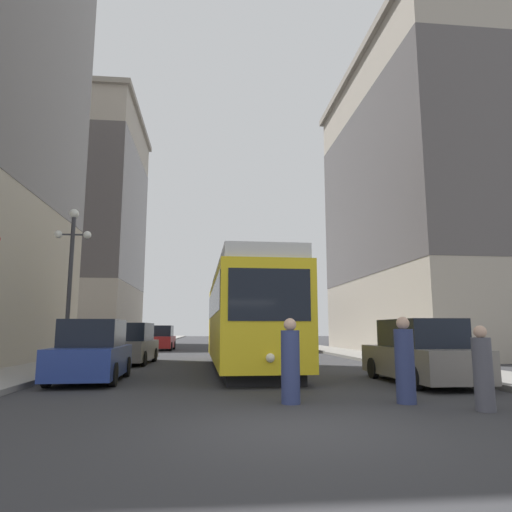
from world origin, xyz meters
TOP-DOWN VIEW (x-y plane):
  - ground_plane at (0.00, 0.00)m, footprint 200.00×200.00m
  - sidewalk_left at (-7.38, 40.00)m, footprint 2.63×120.00m
  - sidewalk_right at (7.38, 40.00)m, footprint 2.63×120.00m
  - streetcar at (0.16, 11.04)m, footprint 2.85×12.74m
  - transit_bus at (3.57, 29.56)m, footprint 3.05×13.03m
  - parked_car_left_near at (-4.77, 28.36)m, footprint 1.96×4.28m
  - parked_car_left_mid at (-4.77, 14.30)m, footprint 2.06×4.62m
  - parked_car_right_far at (4.77, 5.66)m, footprint 1.92×4.71m
  - parked_car_left_far at (-4.77, 7.17)m, footprint 1.99×4.31m
  - pedestrian_crossing_near at (2.80, 2.24)m, footprint 0.40×0.40m
  - pedestrian_crossing_far at (0.40, 2.47)m, footprint 0.40×0.40m
  - pedestrian_on_sidewalk at (3.90, 1.22)m, footprint 0.36×0.36m
  - lamp_post_left_near at (-6.67, 11.03)m, footprint 1.41×0.36m
  - building_left_corner at (-15.73, 38.89)m, footprint 14.66×15.92m
  - building_right_corner at (15.83, 21.44)m, footprint 14.87×18.59m

SIDE VIEW (x-z plane):
  - ground_plane at x=0.00m, z-range 0.00..0.00m
  - sidewalk_left at x=-7.38m, z-range 0.00..0.15m
  - sidewalk_right at x=7.38m, z-range 0.00..0.15m
  - pedestrian_on_sidewalk at x=3.90m, z-range -0.06..1.55m
  - pedestrian_crossing_far at x=0.40m, z-range -0.06..1.70m
  - pedestrian_crossing_near at x=2.80m, z-range -0.06..1.74m
  - parked_car_left_near at x=-4.77m, z-range -0.07..1.75m
  - parked_car_left_far at x=-4.77m, z-range -0.07..1.75m
  - parked_car_left_mid at x=-4.77m, z-range -0.07..1.75m
  - parked_car_right_far at x=4.77m, z-range -0.07..1.75m
  - transit_bus at x=3.57m, z-range 0.22..3.67m
  - streetcar at x=0.16m, z-range 0.16..4.05m
  - lamp_post_left_near at x=-6.67m, z-range 1.06..7.15m
  - building_right_corner at x=15.83m, z-range 0.28..20.34m
  - building_left_corner at x=-15.73m, z-range 0.34..23.72m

